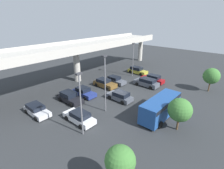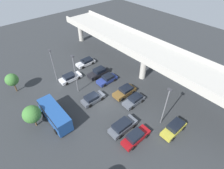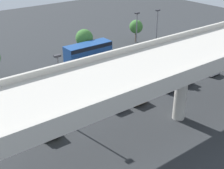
{
  "view_description": "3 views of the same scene",
  "coord_description": "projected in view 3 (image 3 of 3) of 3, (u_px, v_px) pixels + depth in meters",
  "views": [
    {
      "loc": [
        -21.61,
        -17.38,
        13.19
      ],
      "look_at": [
        -0.1,
        1.48,
        1.75
      ],
      "focal_mm": 28.0,
      "sensor_mm": 36.0,
      "label": 1
    },
    {
      "loc": [
        18.78,
        -13.73,
        23.73
      ],
      "look_at": [
        -0.98,
        3.36,
        1.73
      ],
      "focal_mm": 28.0,
      "sensor_mm": 36.0,
      "label": 2
    },
    {
      "loc": [
        23.14,
        29.82,
        18.01
      ],
      "look_at": [
        1.55,
        1.52,
        0.7
      ],
      "focal_mm": 50.0,
      "sensor_mm": 36.0,
      "label": 3
    }
  ],
  "objects": [
    {
      "name": "tree_front_left",
      "position": [
        136.0,
        27.0,
        55.94
      ],
      "size": [
        2.42,
        2.42,
        4.12
      ],
      "color": "brown",
      "rests_on": "ground_plane"
    },
    {
      "name": "parked_car_2",
      "position": [
        176.0,
        75.0,
        42.03
      ],
      "size": [
        2.23,
        4.65,
        1.64
      ],
      "rotation": [
        0.0,
        0.0,
        -1.57
      ],
      "color": "black",
      "rests_on": "ground_plane"
    },
    {
      "name": "parked_car_7",
      "position": [
        63.0,
        88.0,
        38.58
      ],
      "size": [
        2.2,
        4.89,
        1.63
      ],
      "rotation": [
        0.0,
        0.0,
        1.57
      ],
      "color": "#515660",
      "rests_on": "ground_plane"
    },
    {
      "name": "parked_car_1",
      "position": [
        159.0,
        59.0,
        47.54
      ],
      "size": [
        2.15,
        4.78,
        1.45
      ],
      "rotation": [
        0.0,
        0.0,
        1.57
      ],
      "color": "silver",
      "rests_on": "ground_plane"
    },
    {
      "name": "parked_car_3",
      "position": [
        160.0,
        82.0,
        40.4
      ],
      "size": [
        2.19,
        4.47,
        1.48
      ],
      "rotation": [
        0.0,
        0.0,
        -1.57
      ],
      "color": "navy",
      "rests_on": "ground_plane"
    },
    {
      "name": "parked_car_4",
      "position": [
        116.0,
        72.0,
        43.03
      ],
      "size": [
        2.12,
        4.46,
        1.52
      ],
      "rotation": [
        0.0,
        0.0,
        1.57
      ],
      "color": "#515660",
      "rests_on": "ground_plane"
    },
    {
      "name": "lamp_post_by_overpass",
      "position": [
        136.0,
        37.0,
        43.96
      ],
      "size": [
        0.7,
        0.35,
        8.31
      ],
      "color": "slate",
      "rests_on": "ground_plane"
    },
    {
      "name": "tree_front_centre",
      "position": [
        84.0,
        38.0,
        50.39
      ],
      "size": [
        2.84,
        2.84,
        4.18
      ],
      "color": "brown",
      "rests_on": "ground_plane"
    },
    {
      "name": "parked_car_5",
      "position": [
        129.0,
        93.0,
        37.43
      ],
      "size": [
        2.26,
        4.71,
        1.57
      ],
      "rotation": [
        0.0,
        0.0,
        -1.57
      ],
      "color": "brown",
      "rests_on": "ground_plane"
    },
    {
      "name": "ground_plane",
      "position": [
        114.0,
        82.0,
        41.82
      ],
      "size": [
        103.81,
        103.81,
        0.0
      ],
      "primitive_type": "plane",
      "color": "#2D3033"
    },
    {
      "name": "parked_car_9",
      "position": [
        43.0,
        124.0,
        31.32
      ],
      "size": [
        2.05,
        4.74,
        1.61
      ],
      "rotation": [
        0.0,
        0.0,
        -1.57
      ],
      "color": "gold",
      "rests_on": "ground_plane"
    },
    {
      "name": "lamp_post_mid_lot",
      "position": [
        60.0,
        84.0,
        31.15
      ],
      "size": [
        0.7,
        0.35,
        7.53
      ],
      "color": "slate",
      "rests_on": "ground_plane"
    },
    {
      "name": "parked_car_8",
      "position": [
        43.0,
        94.0,
        37.03
      ],
      "size": [
        1.99,
        4.85,
        1.65
      ],
      "rotation": [
        0.0,
        0.0,
        1.57
      ],
      "color": "maroon",
      "rests_on": "ground_plane"
    },
    {
      "name": "highway_overpass",
      "position": [
        184.0,
        60.0,
        30.8
      ],
      "size": [
        49.75,
        7.57,
        8.03
      ],
      "color": "#BCB7AD",
      "rests_on": "ground_plane"
    },
    {
      "name": "lamp_post_near_aisle",
      "position": [
        157.0,
        30.0,
        48.39
      ],
      "size": [
        0.7,
        0.35,
        7.64
      ],
      "color": "slate",
      "rests_on": "ground_plane"
    },
    {
      "name": "parked_car_6",
      "position": [
        109.0,
        99.0,
        36.13
      ],
      "size": [
        2.1,
        4.42,
        1.46
      ],
      "rotation": [
        0.0,
        0.0,
        -1.57
      ],
      "color": "#515660",
      "rests_on": "ground_plane"
    },
    {
      "name": "parked_car_0",
      "position": [
        203.0,
        67.0,
        44.78
      ],
      "size": [
        2.15,
        4.62,
        1.39
      ],
      "rotation": [
        0.0,
        0.0,
        -1.57
      ],
      "color": "silver",
      "rests_on": "ground_plane"
    },
    {
      "name": "shuttle_bus",
      "position": [
        88.0,
        51.0,
        48.07
      ],
      "size": [
        7.53,
        2.74,
        2.81
      ],
      "rotation": [
        0.0,
        0.0,
        3.14
      ],
      "color": "#1E478C",
      "rests_on": "ground_plane"
    }
  ]
}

